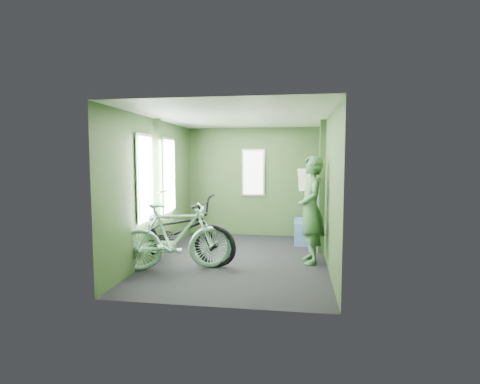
% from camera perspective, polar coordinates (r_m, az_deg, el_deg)
% --- Properties ---
extents(room, '(4.00, 4.02, 2.31)m').
position_cam_1_polar(room, '(6.06, -0.43, 3.12)').
color(room, black).
rests_on(room, ground).
extents(bicycle_black, '(2.16, 1.28, 1.17)m').
position_cam_1_polar(bicycle_black, '(6.07, -9.75, -10.69)').
color(bicycle_black, black).
rests_on(bicycle_black, ground).
extents(bicycle_mint, '(1.80, 1.11, 1.07)m').
position_cam_1_polar(bicycle_mint, '(5.71, -9.74, -11.72)').
color(bicycle_mint, '#9BDCB6').
rests_on(bicycle_mint, ground).
extents(passenger, '(0.49, 0.75, 1.69)m').
position_cam_1_polar(passenger, '(5.97, 10.80, -2.66)').
color(passenger, '#355B32').
rests_on(passenger, ground).
extents(waste_box, '(0.23, 0.32, 0.78)m').
position_cam_1_polar(waste_box, '(6.86, 11.41, -5.56)').
color(waste_box, gray).
rests_on(waste_box, ground).
extents(bench_seat, '(0.48, 0.86, 0.91)m').
position_cam_1_polar(bench_seat, '(7.52, 10.29, -5.53)').
color(bench_seat, navy).
rests_on(bench_seat, ground).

